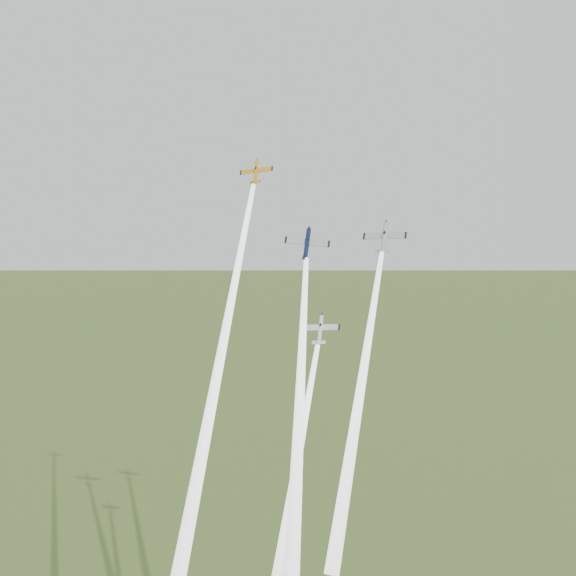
{
  "coord_description": "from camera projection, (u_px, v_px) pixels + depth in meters",
  "views": [
    {
      "loc": [
        31.1,
        -135.37,
        110.03
      ],
      "look_at": [
        0.0,
        -6.0,
        92.0
      ],
      "focal_mm": 45.0,
      "sensor_mm": 36.0,
      "label": 1
    }
  ],
  "objects": [
    {
      "name": "smoke_trail_silver_low",
      "position": [
        284.0,
        535.0,
        116.94
      ],
      "size": [
        5.46,
        41.74,
        56.23
      ],
      "primitive_type": null,
      "rotation": [
        -0.63,
        0.0,
        -0.07
      ],
      "color": "white"
    },
    {
      "name": "plane_silver_low",
      "position": [
        320.0,
        330.0,
        133.42
      ],
      "size": [
        7.51,
        5.7,
        7.07
      ],
      "primitive_type": null,
      "rotation": [
        0.94,
        -0.08,
        -0.07
      ],
      "color": "silver"
    },
    {
      "name": "plane_yellow",
      "position": [
        256.0,
        172.0,
        142.73
      ],
      "size": [
        7.51,
        4.87,
        6.87
      ],
      "primitive_type": null,
      "rotation": [
        0.94,
        -0.12,
        0.01
      ],
      "color": "orange"
    },
    {
      "name": "smoke_trail_navy",
      "position": [
        300.0,
        400.0,
        122.27
      ],
      "size": [
        7.56,
        34.75,
        46.69
      ],
      "primitive_type": null,
      "rotation": [
        -0.63,
        0.0,
        0.15
      ],
      "color": "white"
    },
    {
      "name": "plane_navy",
      "position": [
        307.0,
        244.0,
        136.91
      ],
      "size": [
        8.92,
        7.44,
        8.5
      ],
      "primitive_type": null,
      "rotation": [
        0.94,
        0.09,
        0.15
      ],
      "color": "#0C1836"
    },
    {
      "name": "plane_silver_right",
      "position": [
        384.0,
        238.0,
        140.66
      ],
      "size": [
        8.92,
        6.95,
        8.11
      ],
      "primitive_type": null,
      "rotation": [
        0.94,
        -0.04,
        -0.1
      ],
      "color": "#A9B2B8"
    },
    {
      "name": "smoke_trail_yellow",
      "position": [
        219.0,
        364.0,
        123.98
      ],
      "size": [
        2.71,
        46.4,
        62.75
      ],
      "primitive_type": null,
      "rotation": [
        -0.63,
        0.0,
        0.01
      ],
      "color": "white"
    },
    {
      "name": "smoke_trail_silver_right",
      "position": [
        359.0,
        397.0,
        126.17
      ],
      "size": [
        6.0,
        36.89,
        49.54
      ],
      "primitive_type": null,
      "rotation": [
        -0.63,
        0.0,
        -0.1
      ],
      "color": "white"
    }
  ]
}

